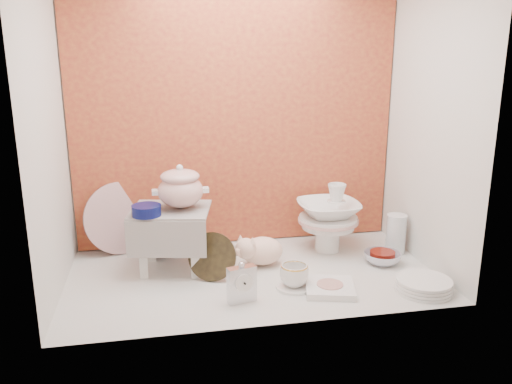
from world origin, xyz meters
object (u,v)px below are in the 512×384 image
soup_tureen (180,186)px  dinner_plate_stack (424,285)px  blue_white_vase (164,235)px  gold_rim_teacup (294,275)px  porcelain_tower (328,218)px  step_stool (172,239)px  floral_platter (120,218)px  mantel_clock (242,282)px  plush_pig (262,250)px  crystal_bowl (382,258)px

soup_tureen → dinner_plate_stack: soup_tureen is taller
blue_white_vase → soup_tureen: bearing=-68.1°
gold_rim_teacup → porcelain_tower: 0.54m
step_stool → porcelain_tower: size_ratio=0.99×
floral_platter → dinner_plate_stack: 1.60m
step_stool → soup_tureen: soup_tureen is taller
mantel_clock → plush_pig: 0.42m
blue_white_vase → gold_rim_teacup: size_ratio=1.62×
dinner_plate_stack → porcelain_tower: (-0.28, 0.57, 0.16)m
mantel_clock → gold_rim_teacup: mantel_clock is taller
plush_pig → floral_platter: bearing=151.9°
blue_white_vase → gold_rim_teacup: blue_white_vase is taller
blue_white_vase → porcelain_tower: bearing=-7.6°
floral_platter → crystal_bowl: size_ratio=2.06×
crystal_bowl → gold_rim_teacup: bearing=-159.7°
blue_white_vase → porcelain_tower: 0.90m
step_stool → porcelain_tower: porcelain_tower is taller
soup_tureen → plush_pig: 0.54m
plush_pig → gold_rim_teacup: (0.09, -0.29, -0.02)m
soup_tureen → gold_rim_teacup: size_ratio=1.98×
floral_platter → dinner_plate_stack: (1.40, -0.77, -0.17)m
blue_white_vase → gold_rim_teacup: (0.58, -0.55, -0.04)m
soup_tureen → step_stool: bearing=176.0°
porcelain_tower → crystal_bowl: bearing=-46.1°
dinner_plate_stack → blue_white_vase: bearing=149.3°
soup_tureen → mantel_clock: (0.23, -0.42, -0.34)m
soup_tureen → porcelain_tower: 0.84m
floral_platter → porcelain_tower: (1.12, -0.20, -0.00)m
blue_white_vase → gold_rim_teacup: 0.80m
soup_tureen → gold_rim_teacup: (0.50, -0.33, -0.37)m
floral_platter → soup_tureen: bearing=-42.8°
dinner_plate_stack → crystal_bowl: same height
plush_pig → mantel_clock: bearing=-117.1°
crystal_bowl → porcelain_tower: 0.36m
gold_rim_teacup → porcelain_tower: size_ratio=0.35×
floral_platter → mantel_clock: floral_platter is taller
soup_tureen → dinner_plate_stack: (1.08, -0.48, -0.40)m
floral_platter → mantel_clock: (0.55, -0.72, -0.10)m
mantel_clock → porcelain_tower: size_ratio=0.49×
porcelain_tower → dinner_plate_stack: bearing=-64.4°
plush_pig → dinner_plate_stack: 0.81m
blue_white_vase → plush_pig: (0.49, -0.26, -0.03)m
step_stool → crystal_bowl: size_ratio=1.98×
blue_white_vase → plush_pig: 0.55m
mantel_clock → porcelain_tower: 0.78m
gold_rim_teacup → dinner_plate_stack: bearing=-14.1°
crystal_bowl → mantel_clock: bearing=-160.1°
step_stool → crystal_bowl: bearing=3.8°
step_stool → soup_tureen: bearing=7.1°
step_stool → gold_rim_teacup: 0.65m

